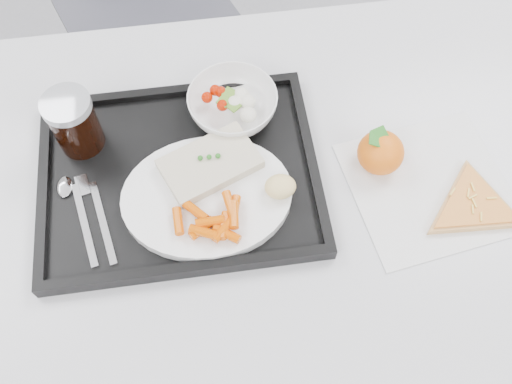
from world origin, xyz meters
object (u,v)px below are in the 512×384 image
(dinner_plate, at_px, (207,196))
(table, at_px, (256,213))
(tangerine, at_px, (381,152))
(cola_glass, at_px, (74,122))
(pizza_slice, at_px, (473,205))
(salad_bowl, at_px, (233,105))
(tray, at_px, (180,176))

(dinner_plate, bearing_deg, table, 4.36)
(table, relative_size, tangerine, 14.24)
(cola_glass, bearing_deg, pizza_slice, -18.51)
(table, distance_m, cola_glass, 0.34)
(cola_glass, bearing_deg, tangerine, -11.97)
(pizza_slice, bearing_deg, salad_bowl, 147.20)
(salad_bowl, xyz_separation_m, cola_glass, (-0.26, -0.02, 0.03))
(tray, distance_m, dinner_plate, 0.07)
(cola_glass, height_order, pizza_slice, cola_glass)
(table, xyz_separation_m, cola_glass, (-0.28, 0.13, 0.14))
(dinner_plate, height_order, pizza_slice, dinner_plate)
(table, height_order, tray, tray)
(salad_bowl, xyz_separation_m, tangerine, (0.23, -0.13, -0.00))
(tray, xyz_separation_m, salad_bowl, (0.10, 0.11, 0.03))
(pizza_slice, bearing_deg, cola_glass, 161.49)
(tangerine, bearing_deg, tray, 177.07)
(table, height_order, pizza_slice, pizza_slice)
(table, bearing_deg, dinner_plate, -175.64)
(table, distance_m, tray, 0.15)
(tray, distance_m, pizza_slice, 0.47)
(table, height_order, tangerine, tangerine)
(pizza_slice, bearing_deg, dinner_plate, 170.85)
(tray, height_order, cola_glass, cola_glass)
(table, relative_size, salad_bowl, 7.89)
(tray, bearing_deg, dinner_plate, -52.13)
(cola_glass, relative_size, tangerine, 1.28)
(dinner_plate, distance_m, tangerine, 0.29)
(dinner_plate, relative_size, cola_glass, 2.50)
(table, xyz_separation_m, tangerine, (0.21, 0.03, 0.10))
(salad_bowl, height_order, pizza_slice, salad_bowl)
(cola_glass, distance_m, tangerine, 0.50)
(tray, bearing_deg, pizza_slice, -14.64)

